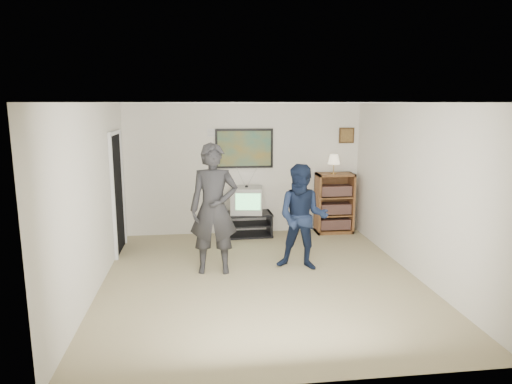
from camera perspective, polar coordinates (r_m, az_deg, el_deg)
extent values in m
cube|color=#7E7350|center=(6.67, 0.71, -10.90)|extent=(4.50, 5.00, 0.01)
cube|color=white|center=(6.19, 0.76, 11.10)|extent=(4.50, 5.00, 0.01)
cube|color=silver|center=(8.76, -1.48, 2.87)|extent=(4.50, 0.01, 2.50)
cube|color=silver|center=(6.42, -19.60, -0.79)|extent=(0.01, 5.00, 2.50)
cube|color=silver|center=(6.98, 19.36, 0.14)|extent=(0.01, 5.00, 2.50)
cube|color=black|center=(8.66, -1.05, -2.74)|extent=(0.92, 0.54, 0.04)
cube|color=black|center=(8.77, -1.04, -5.36)|extent=(0.92, 0.54, 0.04)
cube|color=black|center=(8.68, -3.83, -4.14)|extent=(0.06, 0.48, 0.45)
cube|color=black|center=(8.76, 1.72, -3.97)|extent=(0.06, 0.48, 0.45)
imported|color=#232325|center=(6.73, -5.29, -2.12)|extent=(0.74, 0.52, 1.94)
imported|color=#121B32|center=(6.91, 5.83, -3.18)|extent=(0.94, 0.83, 1.61)
cube|color=white|center=(6.89, -5.03, -0.13)|extent=(0.05, 0.12, 0.04)
cube|color=white|center=(7.08, 5.11, -1.03)|extent=(0.06, 0.13, 0.04)
cube|color=black|center=(8.69, -1.48, 5.46)|extent=(1.10, 0.03, 0.75)
cube|color=white|center=(8.64, -5.15, 7.38)|extent=(0.28, 0.02, 0.14)
cube|color=black|center=(9.09, 11.25, 6.95)|extent=(0.30, 0.03, 0.30)
cube|color=black|center=(8.00, -16.96, -0.21)|extent=(0.03, 0.85, 2.00)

